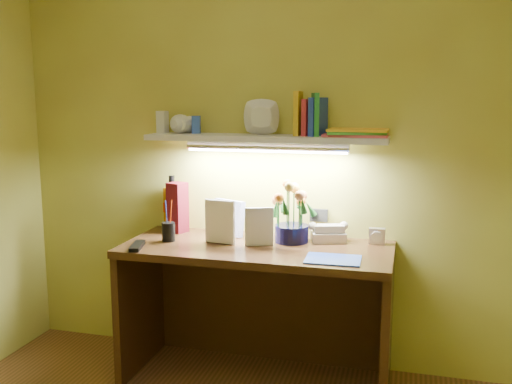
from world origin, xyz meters
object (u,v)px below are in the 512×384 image
whisky_bottle (172,202)px  desk_clock (377,236)px  flower_bouquet (292,213)px  telephone (328,232)px  desk (257,314)px

whisky_bottle → desk_clock: bearing=-2.0°
desk_clock → whisky_bottle: size_ratio=0.27×
flower_bouquet → whisky_bottle: (-0.74, 0.11, -0.00)m
telephone → whisky_bottle: (-0.92, 0.05, 0.10)m
telephone → whisky_bottle: 0.93m
telephone → desk_clock: bearing=-14.6°
telephone → desk_clock: telephone is taller
flower_bouquet → whisky_bottle: flower_bouquet is taller
desk → telephone: telephone is taller
desk → telephone: 0.58m
desk → whisky_bottle: size_ratio=4.41×
telephone → whisky_bottle: bearing=159.6°
desk → telephone: (0.35, 0.19, 0.43)m
telephone → whisky_bottle: whisky_bottle is taller
flower_bouquet → whisky_bottle: bearing=171.3°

